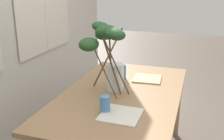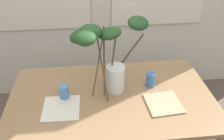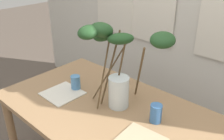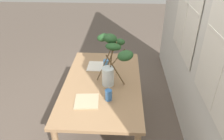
{
  "view_description": "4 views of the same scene",
  "coord_description": "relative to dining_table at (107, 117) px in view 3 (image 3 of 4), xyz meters",
  "views": [
    {
      "loc": [
        -1.97,
        -0.56,
        1.61
      ],
      "look_at": [
        0.04,
        0.1,
        0.92
      ],
      "focal_mm": 43.53,
      "sensor_mm": 36.0,
      "label": 1
    },
    {
      "loc": [
        -0.15,
        -1.41,
        1.96
      ],
      "look_at": [
        0.02,
        0.1,
        0.92
      ],
      "focal_mm": 37.98,
      "sensor_mm": 36.0,
      "label": 2
    },
    {
      "loc": [
        1.01,
        -1.05,
        1.75
      ],
      "look_at": [
        -0.03,
        0.08,
        1.0
      ],
      "focal_mm": 39.91,
      "sensor_mm": 36.0,
      "label": 3
    },
    {
      "loc": [
        2.2,
        0.23,
        2.23
      ],
      "look_at": [
        0.09,
        0.12,
        0.98
      ],
      "focal_mm": 34.98,
      "sensor_mm": 36.0,
      "label": 4
    }
  ],
  "objects": [
    {
      "name": "vase_with_branches",
      "position": [
        -0.02,
        0.11,
        0.44
      ],
      "size": [
        0.68,
        0.48,
        0.58
      ],
      "color": "silver",
      "rests_on": "dining_table"
    },
    {
      "name": "drinking_glass_blue_left",
      "position": [
        -0.36,
        0.02,
        0.14
      ],
      "size": [
        0.07,
        0.07,
        0.12
      ],
      "primitive_type": "cylinder",
      "color": "#4C84BC",
      "rests_on": "dining_table"
    },
    {
      "name": "drinking_glass_blue_right",
      "position": [
        0.33,
        0.1,
        0.15
      ],
      "size": [
        0.08,
        0.08,
        0.12
      ],
      "primitive_type": "cylinder",
      "color": "#386BAD",
      "rests_on": "dining_table"
    },
    {
      "name": "plate_square_left",
      "position": [
        -0.38,
        -0.1,
        0.09
      ],
      "size": [
        0.27,
        0.27,
        0.01
      ],
      "primitive_type": "cube",
      "rotation": [
        0.0,
        0.0,
        -0.02
      ],
      "color": "silver",
      "rests_on": "dining_table"
    },
    {
      "name": "dining_table",
      "position": [
        0.0,
        0.0,
        0.0
      ],
      "size": [
        1.6,
        0.93,
        0.75
      ],
      "color": "#93704C",
      "rests_on": "ground"
    }
  ]
}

